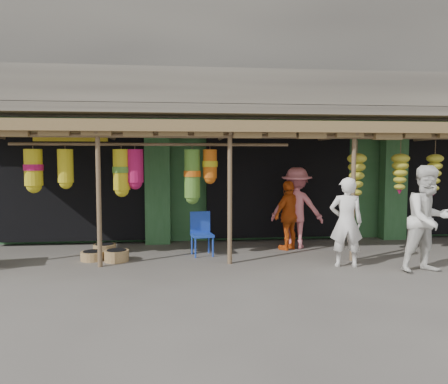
{
  "coord_description": "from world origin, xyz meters",
  "views": [
    {
      "loc": [
        -2.5,
        -8.63,
        2.05
      ],
      "look_at": [
        -1.49,
        1.0,
        1.33
      ],
      "focal_mm": 35.0,
      "sensor_mm": 36.0,
      "label": 1
    }
  ],
  "objects": [
    {
      "name": "ground",
      "position": [
        0.0,
        0.0,
        0.0
      ],
      "size": [
        80.0,
        80.0,
        0.0
      ],
      "primitive_type": "plane",
      "color": "#514C47",
      "rests_on": "ground"
    },
    {
      "name": "building",
      "position": [
        -0.0,
        4.87,
        3.37
      ],
      "size": [
        16.4,
        6.8,
        7.0
      ],
      "color": "gray",
      "rests_on": "ground"
    },
    {
      "name": "awning",
      "position": [
        -0.15,
        0.8,
        2.57
      ],
      "size": [
        14.0,
        2.7,
        2.79
      ],
      "color": "brown",
      "rests_on": "ground"
    },
    {
      "name": "blue_chair",
      "position": [
        -2.01,
        0.66,
        0.52
      ],
      "size": [
        0.51,
        0.52,
        0.93
      ],
      "rotation": [
        0.0,
        0.0,
        0.17
      ],
      "color": "#1B3FB4",
      "rests_on": "ground"
    },
    {
      "name": "basket_left",
      "position": [
        -4.11,
        1.0,
        0.1
      ],
      "size": [
        0.61,
        0.61,
        0.2
      ],
      "primitive_type": "cylinder",
      "rotation": [
        0.0,
        0.0,
        -0.3
      ],
      "color": "brown",
      "rests_on": "ground"
    },
    {
      "name": "basket_mid",
      "position": [
        -4.25,
        0.37,
        0.09
      ],
      "size": [
        0.61,
        0.61,
        0.18
      ],
      "primitive_type": "cylinder",
      "rotation": [
        0.0,
        0.0,
        -0.35
      ],
      "color": "olive",
      "rests_on": "ground"
    },
    {
      "name": "basket_right",
      "position": [
        -3.75,
        0.23,
        0.11
      ],
      "size": [
        0.5,
        0.5,
        0.22
      ],
      "primitive_type": "cylinder",
      "rotation": [
        0.0,
        0.0,
        -0.02
      ],
      "color": "#8C6041",
      "rests_on": "ground"
    },
    {
      "name": "person_front",
      "position": [
        0.68,
        -0.66,
        0.86
      ],
      "size": [
        0.69,
        0.52,
        1.71
      ],
      "primitive_type": "imported",
      "rotation": [
        0.0,
        0.0,
        2.95
      ],
      "color": "white",
      "rests_on": "ground"
    },
    {
      "name": "person_right",
      "position": [
        2.0,
        -1.22,
        0.97
      ],
      "size": [
        1.05,
        0.87,
        1.95
      ],
      "primitive_type": "imported",
      "rotation": [
        0.0,
        0.0,
        0.16
      ],
      "color": "white",
      "rests_on": "ground"
    },
    {
      "name": "person_vendor",
      "position": [
        0.0,
        1.01,
        0.79
      ],
      "size": [
        0.97,
        0.86,
        1.58
      ],
      "primitive_type": "imported",
      "rotation": [
        0.0,
        0.0,
        3.79
      ],
      "color": "#D35213",
      "rests_on": "ground"
    },
    {
      "name": "person_shopper",
      "position": [
        0.22,
        1.18,
        0.93
      ],
      "size": [
        1.39,
        1.14,
        1.87
      ],
      "primitive_type": "imported",
      "rotation": [
        0.0,
        0.0,
        2.71
      ],
      "color": "#D67179",
      "rests_on": "ground"
    }
  ]
}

